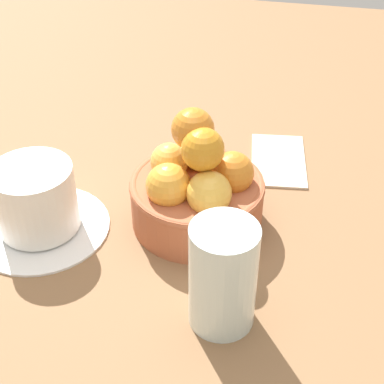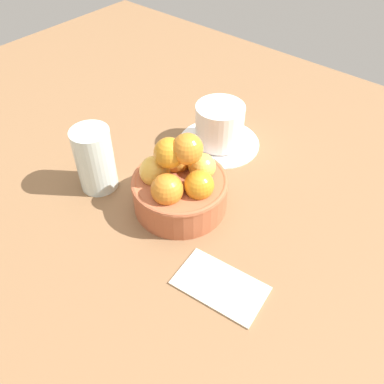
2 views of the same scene
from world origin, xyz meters
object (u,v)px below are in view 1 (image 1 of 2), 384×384
Objects in this scene: terracotta_bowl at (197,188)px; water_glass at (223,276)px; folded_napkin at (278,159)px; coffee_cup at (37,204)px.

terracotta_bowl is 1.36× the size of water_glass.
water_glass is at bearing 20.83° from terracotta_bowl.
folded_napkin is (-14.24, 7.99, -4.38)cm from terracotta_bowl.
coffee_cup is (5.14, -16.98, -1.06)cm from terracotta_bowl.
terracotta_bowl reaches higher than folded_napkin.
terracotta_bowl is at bearing -29.31° from folded_napkin.
folded_napkin is at bearing 127.81° from coffee_cup.
terracotta_bowl is 16.91cm from folded_napkin.
coffee_cup is at bearing -73.16° from terracotta_bowl.
terracotta_bowl is at bearing 106.84° from coffee_cup.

